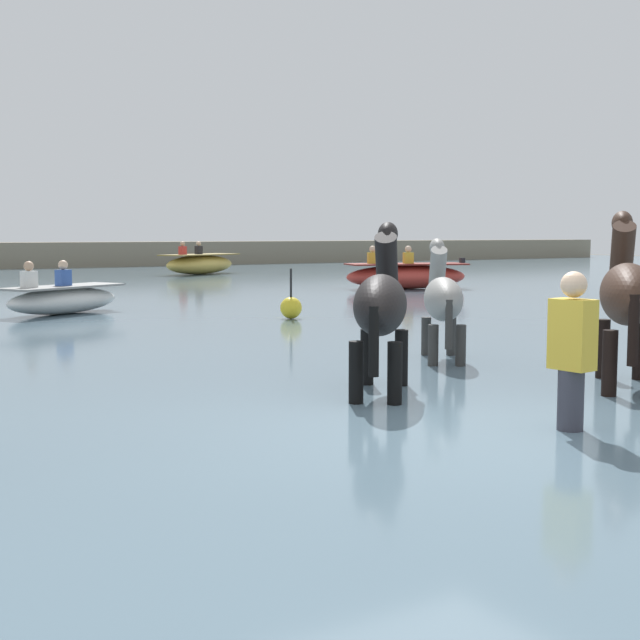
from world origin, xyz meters
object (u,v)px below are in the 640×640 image
at_px(horse_trailing_black, 381,309).
at_px(boat_far_offshore, 63,299).
at_px(boat_distant_east, 200,264).
at_px(channel_buoy, 291,307).
at_px(person_onlooker_left, 571,371).
at_px(boat_near_starboard, 406,276).
at_px(horse_lead_dark_bay, 627,299).
at_px(horse_flank_grey, 443,302).

xyz_separation_m(horse_trailing_black, boat_far_offshore, (-0.21, 9.87, -0.51)).
bearing_deg(horse_trailing_black, boat_distant_east, 69.60).
height_order(boat_far_offshore, channel_buoy, boat_far_offshore).
bearing_deg(person_onlooker_left, channel_buoy, 73.29).
xyz_separation_m(boat_far_offshore, channel_buoy, (3.15, -3.11, -0.08)).
xyz_separation_m(boat_far_offshore, person_onlooker_left, (0.50, -11.95, 0.18)).
relative_size(boat_far_offshore, boat_distant_east, 0.72).
xyz_separation_m(boat_near_starboard, channel_buoy, (-6.92, -5.67, -0.16)).
bearing_deg(boat_near_starboard, horse_lead_dark_bay, -119.54).
height_order(horse_trailing_black, channel_buoy, horse_trailing_black).
bearing_deg(channel_buoy, horse_trailing_black, -113.51).
relative_size(horse_trailing_black, person_onlooker_left, 1.25).
bearing_deg(boat_near_starboard, person_onlooker_left, -123.42).
distance_m(horse_flank_grey, boat_distant_east, 23.07).
relative_size(boat_distant_east, boat_near_starboard, 1.04).
distance_m(boat_far_offshore, boat_distant_east, 16.26).
bearing_deg(horse_trailing_black, person_onlooker_left, -82.19).
distance_m(horse_flank_grey, boat_near_starboard, 13.58).
height_order(horse_flank_grey, channel_buoy, horse_flank_grey).
bearing_deg(horse_lead_dark_bay, person_onlooker_left, -150.94).
xyz_separation_m(horse_flank_grey, boat_near_starboard, (7.93, 11.02, -0.33)).
relative_size(horse_trailing_black, channel_buoy, 2.29).
xyz_separation_m(horse_flank_grey, boat_far_offshore, (-2.14, 8.46, -0.41)).
xyz_separation_m(boat_near_starboard, person_onlooker_left, (-9.57, -14.50, 0.10)).
bearing_deg(boat_near_starboard, boat_distant_east, 95.88).
xyz_separation_m(horse_flank_grey, boat_distant_east, (6.80, 22.04, -0.31)).
bearing_deg(boat_distant_east, boat_far_offshore, -123.33).
bearing_deg(boat_far_offshore, channel_buoy, -44.69).
bearing_deg(person_onlooker_left, horse_flank_grey, 64.84).
xyz_separation_m(horse_trailing_black, boat_distant_east, (8.72, 23.45, -0.42)).
height_order(horse_lead_dark_bay, boat_distant_east, horse_lead_dark_bay).
distance_m(horse_flank_grey, boat_far_offshore, 8.74).
relative_size(horse_trailing_black, boat_far_offshore, 0.76).
height_order(horse_lead_dark_bay, boat_near_starboard, horse_lead_dark_bay).
bearing_deg(horse_flank_grey, boat_distant_east, 72.86).
relative_size(horse_lead_dark_bay, channel_buoy, 2.43).
bearing_deg(boat_far_offshore, horse_flank_grey, -75.84).
height_order(horse_flank_grey, boat_near_starboard, horse_flank_grey).
bearing_deg(boat_far_offshore, horse_lead_dark_bay, -77.16).
bearing_deg(horse_trailing_black, horse_flank_grey, 36.12).
xyz_separation_m(boat_distant_east, boat_near_starboard, (1.14, -11.03, -0.02)).
xyz_separation_m(horse_lead_dark_bay, boat_far_offshore, (-2.47, 10.85, -0.59)).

